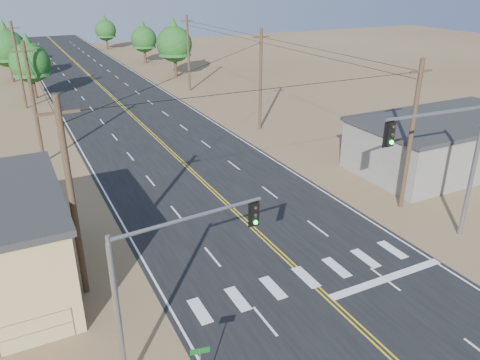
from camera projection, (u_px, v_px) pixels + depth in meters
road at (169, 150)px, 42.55m from camera, size 15.00×200.00×0.02m
building_right at (446, 144)px, 38.13m from camera, size 15.00×8.00×4.00m
utility_pole_left_near at (72, 199)px, 21.44m from camera, size 1.80×0.30×10.00m
utility_pole_left_mid at (34, 103)px, 37.82m from camera, size 1.80×0.30×10.00m
utility_pole_left_far at (19, 65)px, 54.20m from camera, size 1.80×0.30×10.00m
utility_pole_right_near at (411, 135)px, 30.10m from camera, size 1.80×0.30×10.00m
utility_pole_right_mid at (261, 80)px, 46.48m from camera, size 1.80×0.30×10.00m
utility_pole_right_far at (188, 53)px, 62.86m from camera, size 1.80×0.30×10.00m
signal_mast_left at (163, 272)px, 17.16m from camera, size 6.19×0.77×6.63m
signal_mast_right at (451, 153)px, 25.74m from camera, size 6.99×0.69×8.24m
tree_left_near at (29, 59)px, 58.81m from camera, size 4.95×4.95×8.25m
tree_left_mid at (6, 44)px, 68.11m from camera, size 5.36×5.36×8.94m
tree_left_far at (9, 42)px, 81.33m from camera, size 3.96×3.96×6.61m
tree_right_near at (174, 40)px, 71.81m from camera, size 5.44×5.44×9.07m
tree_right_mid at (144, 37)px, 84.00m from camera, size 4.56×4.56×7.60m
tree_right_far at (105, 28)px, 99.91m from camera, size 4.38×4.38×7.30m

